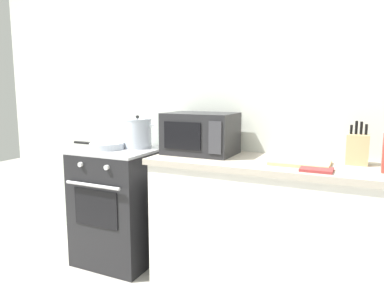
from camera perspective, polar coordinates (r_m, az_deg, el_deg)
The scene contains 10 objects.
back_wall at distance 2.88m, azimuth 3.31°, elevation 5.90°, with size 4.40×0.10×2.50m, color silver.
lower_cabinet_right at distance 2.54m, azimuth 13.01°, elevation -13.41°, with size 1.64×0.56×0.88m, color white.
countertop_right at distance 2.41m, azimuth 13.38°, elevation -3.20°, with size 1.70×0.60×0.04m, color #ADA393.
stove at distance 3.02m, azimuth -11.27°, elevation -9.42°, with size 0.60×0.64×0.92m.
stock_pot at distance 2.93m, azimuth -8.64°, elevation 1.73°, with size 0.31×0.23×0.26m.
frying_pan at distance 2.93m, azimuth -13.49°, elevation -0.28°, with size 0.47×0.27×0.05m.
microwave at distance 2.61m, azimuth 1.39°, elevation 1.70°, with size 0.50×0.37×0.30m.
cutting_board at distance 2.36m, azimuth 16.85°, elevation -2.84°, with size 0.36×0.26×0.02m, color tan.
knife_block at distance 2.46m, azimuth 24.85°, elevation -0.71°, with size 0.13×0.10×0.27m.
oven_mitt at distance 2.19m, azimuth 19.22°, elevation -3.85°, with size 0.18×0.14×0.02m, color #993333.
Camera 1 is at (1.38, -1.69, 1.38)m, focal length 33.48 mm.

